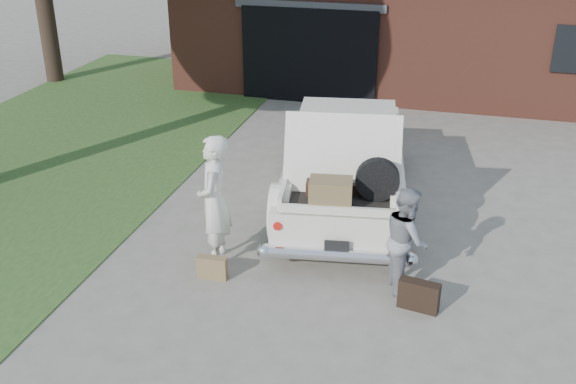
# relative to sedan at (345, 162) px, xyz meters

# --- Properties ---
(ground) EXTENTS (90.00, 90.00, 0.00)m
(ground) POSITION_rel_sedan_xyz_m (-0.37, -2.73, -0.72)
(ground) COLOR gray
(ground) RESTS_ON ground
(grass_strip) EXTENTS (6.00, 16.00, 0.02)m
(grass_strip) POSITION_rel_sedan_xyz_m (-5.87, 0.27, -0.71)
(grass_strip) COLOR #2D4C1E
(grass_strip) RESTS_ON ground
(house) EXTENTS (12.80, 7.80, 3.30)m
(house) POSITION_rel_sedan_xyz_m (0.61, 8.74, 0.95)
(house) COLOR brown
(house) RESTS_ON ground
(sedan) EXTENTS (2.58, 5.12, 1.95)m
(sedan) POSITION_rel_sedan_xyz_m (0.00, 0.00, 0.00)
(sedan) COLOR white
(sedan) RESTS_ON ground
(woman_left) EXTENTS (0.57, 0.75, 1.84)m
(woman_left) POSITION_rel_sedan_xyz_m (-1.35, -2.29, 0.20)
(woman_left) COLOR silver
(woman_left) RESTS_ON ground
(woman_right) EXTENTS (0.72, 0.82, 1.41)m
(woman_right) POSITION_rel_sedan_xyz_m (1.22, -2.28, -0.02)
(woman_right) COLOR gray
(woman_right) RESTS_ON ground
(suitcase_left) EXTENTS (0.41, 0.14, 0.31)m
(suitcase_left) POSITION_rel_sedan_xyz_m (-1.25, -2.73, -0.56)
(suitcase_left) COLOR olive
(suitcase_left) RESTS_ON ground
(suitcase_right) EXTENTS (0.52, 0.24, 0.39)m
(suitcase_right) POSITION_rel_sedan_xyz_m (1.46, -2.74, -0.53)
(suitcase_right) COLOR black
(suitcase_right) RESTS_ON ground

